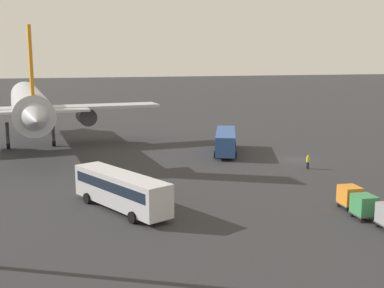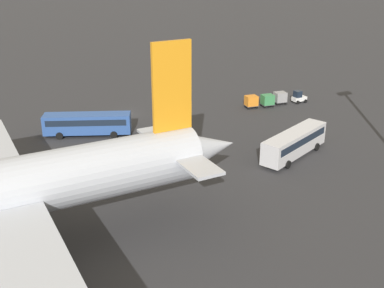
{
  "view_description": "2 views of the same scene",
  "coord_description": "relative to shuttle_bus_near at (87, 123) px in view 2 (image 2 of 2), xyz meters",
  "views": [
    {
      "loc": [
        -55.2,
        32.58,
        13.31
      ],
      "look_at": [
        -5.08,
        16.15,
        3.95
      ],
      "focal_mm": 45.0,
      "sensor_mm": 36.0,
      "label": 1
    },
    {
      "loc": [
        22.12,
        70.57,
        24.26
      ],
      "look_at": [
        -0.78,
        23.36,
        3.14
      ],
      "focal_mm": 45.0,
      "sensor_mm": 36.0,
      "label": 2
    }
  ],
  "objects": [
    {
      "name": "ground_plane",
      "position": [
        -7.58,
        -6.94,
        -1.89
      ],
      "size": [
        600.0,
        600.0,
        0.0
      ],
      "primitive_type": "plane",
      "color": "#2D2D30"
    },
    {
      "name": "worker_person",
      "position": [
        -12.5,
        -5.79,
        -1.02
      ],
      "size": [
        0.38,
        0.38,
        1.74
      ],
      "color": "#1E1E2D",
      "rests_on": "ground"
    },
    {
      "name": "shuttle_bus_near",
      "position": [
        0.0,
        0.0,
        0.0
      ],
      "size": [
        12.13,
        7.06,
        3.14
      ],
      "rotation": [
        0.0,
        0.0,
        -0.39
      ],
      "color": "#2D5199",
      "rests_on": "ground"
    },
    {
      "name": "cargo_cart_orange",
      "position": [
        -27.62,
        -0.8,
        -0.69
      ],
      "size": [
        2.16,
        1.89,
        2.06
      ],
      "rotation": [
        0.0,
        0.0,
        -0.11
      ],
      "color": "#38383D",
      "rests_on": "ground"
    },
    {
      "name": "baggage_tug",
      "position": [
        -36.62,
        0.11,
        -0.94
      ],
      "size": [
        2.45,
        1.7,
        2.1
      ],
      "rotation": [
        0.0,
        0.0,
        0.04
      ],
      "color": "white",
      "rests_on": "ground"
    },
    {
      "name": "shuttle_bus_far",
      "position": [
        -21.54,
        18.79,
        0.09
      ],
      "size": [
        11.89,
        7.06,
        3.3
      ],
      "rotation": [
        0.0,
        0.0,
        0.41
      ],
      "color": "silver",
      "rests_on": "ground"
    },
    {
      "name": "cargo_cart_grey",
      "position": [
        -33.21,
        -0.53,
        -0.69
      ],
      "size": [
        2.16,
        1.89,
        2.06
      ],
      "rotation": [
        0.0,
        0.0,
        -0.11
      ],
      "color": "#38383D",
      "rests_on": "ground"
    },
    {
      "name": "cargo_cart_green",
      "position": [
        -30.41,
        -0.17,
        -0.69
      ],
      "size": [
        2.16,
        1.89,
        2.06
      ],
      "rotation": [
        0.0,
        0.0,
        -0.11
      ],
      "color": "#38383D",
      "rests_on": "ground"
    }
  ]
}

